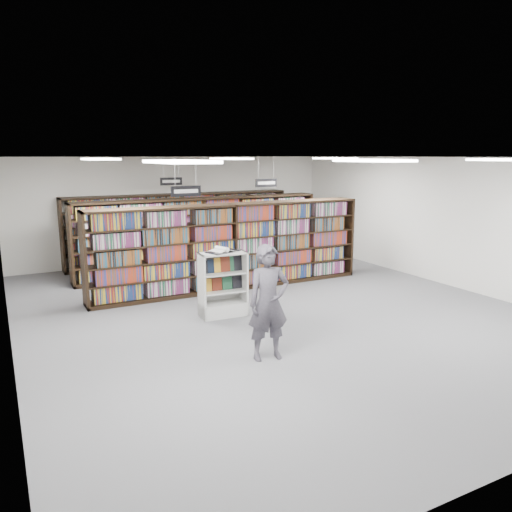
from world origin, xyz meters
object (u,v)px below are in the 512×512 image
endcap_display (222,293)px  open_book (223,250)px  bookshelf_row_near (232,247)px  shopper (269,303)px

endcap_display → open_book: (0.03, 0.02, 0.89)m
bookshelf_row_near → shopper: size_ratio=3.74×
open_book → bookshelf_row_near: bearing=40.1°
endcap_display → bookshelf_row_near: bearing=63.4°
endcap_display → open_book: open_book is taller
open_book → endcap_display: bearing=-158.1°
open_book → shopper: size_ratio=0.40×
bookshelf_row_near → open_book: bearing=-120.2°
bookshelf_row_near → open_book: (-1.04, -1.79, 0.30)m
open_book → shopper: shopper is taller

